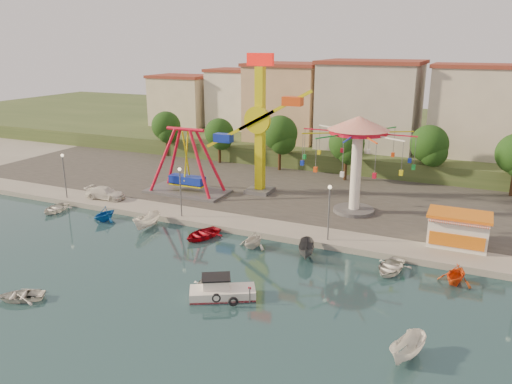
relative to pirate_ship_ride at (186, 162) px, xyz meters
The scene contains 34 objects.
ground 24.30m from the pirate_ship_ride, 59.80° to the right, with size 200.00×200.00×0.00m, color #143238.
quay_deck 43.25m from the pirate_ship_ride, 73.79° to the left, with size 200.00×100.00×0.60m, color #9E998E.
asphalt_pad 15.69m from the pirate_ship_ride, 37.88° to the left, with size 90.00×28.00×0.01m, color #4C4944.
hill_terrace 47.97m from the pirate_ship_ride, 75.46° to the left, with size 200.00×60.00×3.00m, color #384C26.
pirate_ship_ride is the anchor object (origin of this frame).
kamikaze_tower 9.99m from the pirate_ship_ride, 21.98° to the left, with size 8.95×3.10×16.50m.
wave_swinger 20.68m from the pirate_ship_ride, ahead, with size 11.60×11.60×10.40m.
booth_left 31.40m from the pirate_ship_ride, ahead, with size 5.40×3.78×3.08m.
lamp_post_0 14.28m from the pirate_ship_ride, 147.44° to the right, with size 0.14×0.14×5.00m, color #59595E.
lamp_post_1 8.74m from the pirate_ship_ride, 62.29° to the right, with size 0.14×0.14×5.00m, color #59595E.
lamp_post_2 21.47m from the pirate_ship_ride, 20.92° to the right, with size 0.14×0.14×5.00m, color #59595E.
tree_0 21.52m from the pirate_ship_ride, 130.58° to the left, with size 4.60×4.60×7.19m.
tree_1 16.11m from the pirate_ship_ride, 104.33° to the left, with size 4.35×4.35×6.80m.
tree_2 16.38m from the pirate_ship_ride, 68.34° to the left, with size 5.02×5.02×7.85m.
tree_3 21.12m from the pirate_ship_ride, 40.56° to the left, with size 4.68×4.68×7.32m.
tree_4 30.95m from the pirate_ship_ride, 32.70° to the left, with size 4.86×4.86×7.60m.
building_0 33.50m from the pirate_ship_ride, 130.04° to the left, with size 9.26×9.53×11.87m, color beige.
building_1 32.24m from the pirate_ship_ride, 106.85° to the left, with size 12.33×9.01×8.63m, color silver.
building_2 31.82m from the pirate_ship_ride, 83.02° to the left, with size 11.95×9.28×11.23m, color tan.
building_3 33.37m from the pirate_ship_ride, 57.95° to the left, with size 12.59×10.50×9.20m, color beige.
building_4 44.41m from the pirate_ship_ride, 45.42° to the left, with size 10.75×9.23×9.24m, color beige.
cabin_motorboat 26.06m from the pirate_ship_ride, 52.59° to the right, with size 5.12×3.98×1.70m.
rowboat_a 24.86m from the pirate_ship_ride, 54.99° to the right, with size 2.32×3.25×0.67m, color white.
rowboat_b 27.33m from the pirate_ship_ride, 85.01° to the right, with size 2.43×3.40×0.71m, color silver.
skiff 37.27m from the pirate_ship_ride, 37.51° to the right, with size 1.36×3.62×1.40m, color white.
van 10.13m from the pirate_ship_ride, 140.54° to the right, with size 1.93×4.75×1.38m, color white.
moored_boat_0 15.74m from the pirate_ship_ride, 134.51° to the right, with size 2.67×3.74×0.77m, color silver.
moored_boat_1 11.99m from the pirate_ship_ride, 108.31° to the right, with size 2.58×2.99×1.58m, color #145FB4.
moored_boat_2 11.61m from the pirate_ship_ride, 79.92° to the right, with size 1.48×3.94×1.52m, color silver.
moored_boat_3 14.27m from the pirate_ship_ride, 52.34° to the right, with size 2.90×4.06×0.84m, color #AA0D1B.
moored_boat_4 17.96m from the pirate_ship_ride, 38.08° to the right, with size 2.56×2.97×1.57m, color silver.
moored_boat_5 22.23m from the pirate_ship_ride, 29.68° to the right, with size 1.37×3.63×1.40m, color #4F4F53.
moored_boat_6 28.77m from the pirate_ship_ride, 22.38° to the right, with size 2.84×3.98×0.82m, color silver.
moored_boat_7 33.41m from the pirate_ship_ride, 19.07° to the right, with size 2.62×3.03×1.60m, color #E94F14.
Camera 1 is at (19.80, -29.12, 18.22)m, focal length 35.00 mm.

